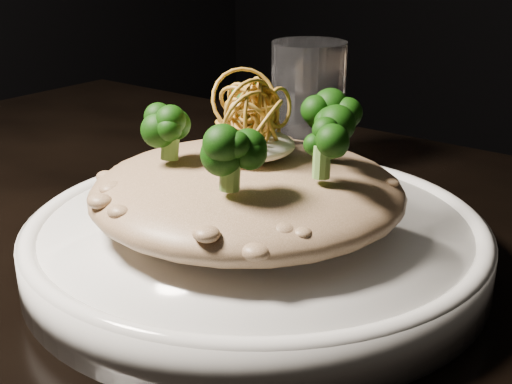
# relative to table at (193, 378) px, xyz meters

# --- Properties ---
(table) EXTENTS (1.10, 0.80, 0.75)m
(table) POSITION_rel_table_xyz_m (0.00, 0.00, 0.00)
(table) COLOR black
(table) RESTS_ON ground
(plate) EXTENTS (0.31, 0.31, 0.03)m
(plate) POSITION_rel_table_xyz_m (0.03, 0.04, 0.10)
(plate) COLOR white
(plate) RESTS_ON table
(risotto) EXTENTS (0.21, 0.21, 0.05)m
(risotto) POSITION_rel_table_xyz_m (0.02, 0.03, 0.14)
(risotto) COLOR brown
(risotto) RESTS_ON plate
(broccoli) EXTENTS (0.15, 0.15, 0.05)m
(broccoli) POSITION_rel_table_xyz_m (0.03, 0.03, 0.19)
(broccoli) COLOR black
(broccoli) RESTS_ON risotto
(cheese) EXTENTS (0.06, 0.06, 0.02)m
(cheese) POSITION_rel_table_xyz_m (0.02, 0.04, 0.17)
(cheese) COLOR silver
(cheese) RESTS_ON risotto
(shallots) EXTENTS (0.06, 0.06, 0.04)m
(shallots) POSITION_rel_table_xyz_m (0.02, 0.04, 0.20)
(shallots) COLOR brown
(shallots) RESTS_ON cheese
(drinking_glass) EXTENTS (0.09, 0.09, 0.12)m
(drinking_glass) POSITION_rel_table_xyz_m (-0.06, 0.23, 0.14)
(drinking_glass) COLOR white
(drinking_glass) RESTS_ON table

